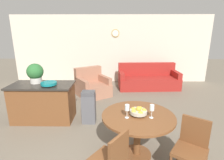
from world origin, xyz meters
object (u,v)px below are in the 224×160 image
(fruit_bowl, at_px, (138,111))
(kitchen_island, at_px, (44,102))
(dining_chair_near_left, at_px, (111,159))
(wine_glass_left, at_px, (127,108))
(dining_chair_near_right, at_px, (192,146))
(wine_glass_right, at_px, (152,108))
(armchair, at_px, (92,86))
(couch, at_px, (148,80))
(potted_plant, at_px, (35,73))
(trash_bin, at_px, (89,107))
(dining_table, at_px, (138,125))
(teal_bowl, at_px, (49,83))

(fruit_bowl, distance_m, kitchen_island, 2.44)
(dining_chair_near_left, bearing_deg, wine_glass_left, 14.85)
(dining_chair_near_right, bearing_deg, wine_glass_right, 3.09)
(fruit_bowl, distance_m, armchair, 3.19)
(couch, bearing_deg, wine_glass_left, -108.66)
(potted_plant, height_order, trash_bin, potted_plant)
(dining_chair_near_left, bearing_deg, potted_plant, 76.98)
(potted_plant, bearing_deg, trash_bin, -10.55)
(dining_table, xyz_separation_m, dining_chair_near_right, (0.71, -0.42, -0.09))
(dining_table, height_order, couch, couch)
(wine_glass_left, bearing_deg, dining_table, 27.00)
(potted_plant, relative_size, trash_bin, 0.61)
(couch, bearing_deg, teal_bowl, -139.24)
(wine_glass_left, height_order, armchair, wine_glass_left)
(wine_glass_right, distance_m, teal_bowl, 2.40)
(dining_table, height_order, dining_chair_near_left, dining_chair_near_left)
(dining_table, relative_size, kitchen_island, 0.83)
(kitchen_island, relative_size, couch, 0.64)
(fruit_bowl, distance_m, wine_glass_left, 0.23)
(teal_bowl, distance_m, potted_plant, 0.48)
(dining_chair_near_right, relative_size, fruit_bowl, 3.23)
(trash_bin, distance_m, couch, 3.24)
(dining_chair_near_right, relative_size, armchair, 0.69)
(dining_chair_near_right, height_order, couch, couch)
(fruit_bowl, height_order, potted_plant, potted_plant)
(trash_bin, bearing_deg, dining_chair_near_left, -73.34)
(dining_table, xyz_separation_m, potted_plant, (-2.24, 1.37, 0.54))
(wine_glass_right, bearing_deg, fruit_bowl, 154.15)
(wine_glass_right, relative_size, kitchen_island, 0.15)
(wine_glass_left, relative_size, couch, 0.10)
(dining_table, relative_size, dining_chair_near_left, 1.33)
(wine_glass_left, bearing_deg, teal_bowl, 143.16)
(wine_glass_right, xyz_separation_m, kitchen_island, (-2.26, 1.34, -0.48))
(dining_table, xyz_separation_m, fruit_bowl, (-0.00, 0.00, 0.24))
(dining_chair_near_right, bearing_deg, dining_chair_near_left, 49.92)
(couch, relative_size, armchair, 1.73)
(dining_chair_near_right, relative_size, trash_bin, 1.17)
(wine_glass_left, distance_m, armchair, 3.24)
(dining_table, relative_size, wine_glass_left, 5.38)
(potted_plant, distance_m, trash_bin, 1.49)
(couch, height_order, armchair, armchair)
(dining_chair_near_left, height_order, kitchen_island, dining_chair_near_left)
(dining_chair_near_right, xyz_separation_m, potted_plant, (-2.94, 1.80, 0.63))
(dining_chair_near_left, height_order, fruit_bowl, fruit_bowl)
(couch, bearing_deg, kitchen_island, -142.46)
(fruit_bowl, relative_size, teal_bowl, 0.79)
(dining_chair_near_left, relative_size, wine_glass_right, 4.06)
(fruit_bowl, bearing_deg, dining_table, -56.17)
(wine_glass_left, bearing_deg, potted_plant, 144.32)
(dining_chair_near_right, distance_m, fruit_bowl, 0.89)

